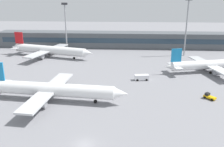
{
  "coord_description": "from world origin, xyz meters",
  "views": [
    {
      "loc": [
        8.6,
        -44.45,
        30.57
      ],
      "look_at": [
        3.37,
        40.0,
        3.0
      ],
      "focal_mm": 39.29,
      "sensor_mm": 36.0,
      "label": 1
    }
  ],
  "objects_px": {
    "floodlight_tower_west": "(187,23)",
    "airplane_far": "(50,50)",
    "floodlight_tower_east": "(66,23)",
    "service_van_white": "(142,77)",
    "airplane_mid": "(213,64)",
    "baggage_tug_yellow": "(209,96)",
    "airplane_near": "(53,90)"
  },
  "relations": [
    {
      "from": "airplane_near",
      "to": "service_van_white",
      "type": "relative_size",
      "value": 8.35
    },
    {
      "from": "airplane_mid",
      "to": "floodlight_tower_west",
      "type": "bearing_deg",
      "value": 101.1
    },
    {
      "from": "airplane_far",
      "to": "floodlight_tower_east",
      "type": "height_order",
      "value": "floodlight_tower_east"
    },
    {
      "from": "service_van_white",
      "to": "floodlight_tower_west",
      "type": "height_order",
      "value": "floodlight_tower_west"
    },
    {
      "from": "airplane_mid",
      "to": "floodlight_tower_west",
      "type": "xyz_separation_m",
      "value": [
        -5.47,
        27.88,
        13.3
      ]
    },
    {
      "from": "airplane_mid",
      "to": "floodlight_tower_west",
      "type": "distance_m",
      "value": 31.37
    },
    {
      "from": "floodlight_tower_east",
      "to": "floodlight_tower_west",
      "type": "bearing_deg",
      "value": -8.46
    },
    {
      "from": "baggage_tug_yellow",
      "to": "floodlight_tower_west",
      "type": "bearing_deg",
      "value": 85.54
    },
    {
      "from": "airplane_near",
      "to": "floodlight_tower_east",
      "type": "bearing_deg",
      "value": 100.22
    },
    {
      "from": "airplane_far",
      "to": "airplane_near",
      "type": "bearing_deg",
      "value": -71.97
    },
    {
      "from": "airplane_mid",
      "to": "airplane_far",
      "type": "height_order",
      "value": "airplane_far"
    },
    {
      "from": "airplane_far",
      "to": "floodlight_tower_east",
      "type": "relative_size",
      "value": 1.78
    },
    {
      "from": "floodlight_tower_west",
      "to": "airplane_far",
      "type": "bearing_deg",
      "value": -173.83
    },
    {
      "from": "airplane_mid",
      "to": "airplane_far",
      "type": "distance_m",
      "value": 76.77
    },
    {
      "from": "airplane_far",
      "to": "floodlight_tower_west",
      "type": "height_order",
      "value": "floodlight_tower_west"
    },
    {
      "from": "airplane_mid",
      "to": "floodlight_tower_east",
      "type": "distance_m",
      "value": 79.76
    },
    {
      "from": "baggage_tug_yellow",
      "to": "airplane_near",
      "type": "bearing_deg",
      "value": -175.27
    },
    {
      "from": "floodlight_tower_east",
      "to": "baggage_tug_yellow",
      "type": "bearing_deg",
      "value": -47.66
    },
    {
      "from": "airplane_mid",
      "to": "airplane_far",
      "type": "bearing_deg",
      "value": 164.53
    },
    {
      "from": "airplane_near",
      "to": "floodlight_tower_west",
      "type": "height_order",
      "value": "floodlight_tower_west"
    },
    {
      "from": "baggage_tug_yellow",
      "to": "service_van_white",
      "type": "height_order",
      "value": "service_van_white"
    },
    {
      "from": "airplane_far",
      "to": "baggage_tug_yellow",
      "type": "distance_m",
      "value": 80.48
    },
    {
      "from": "airplane_near",
      "to": "baggage_tug_yellow",
      "type": "height_order",
      "value": "airplane_near"
    },
    {
      "from": "airplane_far",
      "to": "service_van_white",
      "type": "bearing_deg",
      "value": -36.22
    },
    {
      "from": "airplane_near",
      "to": "baggage_tug_yellow",
      "type": "xyz_separation_m",
      "value": [
        47.11,
        3.9,
        -2.61
      ]
    },
    {
      "from": "airplane_mid",
      "to": "service_van_white",
      "type": "bearing_deg",
      "value": -157.65
    },
    {
      "from": "service_van_white",
      "to": "airplane_far",
      "type": "bearing_deg",
      "value": 143.78
    },
    {
      "from": "airplane_near",
      "to": "floodlight_tower_east",
      "type": "relative_size",
      "value": 1.74
    },
    {
      "from": "baggage_tug_yellow",
      "to": "airplane_far",
      "type": "bearing_deg",
      "value": 142.92
    },
    {
      "from": "airplane_near",
      "to": "baggage_tug_yellow",
      "type": "relative_size",
      "value": 12.28
    },
    {
      "from": "airplane_near",
      "to": "airplane_mid",
      "type": "distance_m",
      "value": 65.28
    },
    {
      "from": "airplane_near",
      "to": "floodlight_tower_west",
      "type": "xyz_separation_m",
      "value": [
        51.47,
        59.8,
        13.04
      ]
    }
  ]
}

